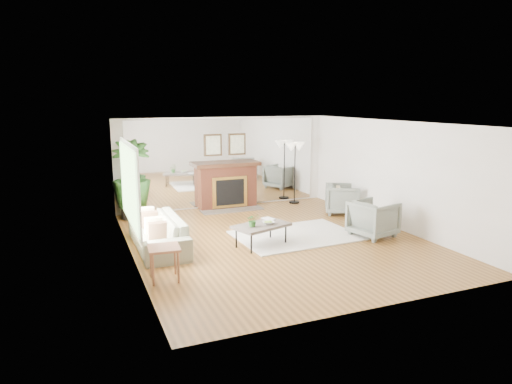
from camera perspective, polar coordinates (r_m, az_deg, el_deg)
name	(u,v)px	position (r m, az deg, el deg)	size (l,w,h in m)	color
ground	(277,240)	(9.86, 2.58, -6.04)	(7.00, 7.00, 0.00)	brown
wall_left	(130,194)	(8.75, -15.42, -0.24)	(0.02, 7.00, 2.50)	white
wall_right	(393,174)	(11.13, 16.78, 2.12)	(0.02, 7.00, 2.50)	white
wall_back	(225,162)	(12.77, -3.94, 3.72)	(6.00, 0.02, 2.50)	white
mirror_panel	(225,162)	(12.75, -3.91, 3.71)	(5.40, 0.04, 2.40)	silver
window_panel	(129,185)	(9.13, -15.57, 0.86)	(0.04, 2.40, 1.50)	#B2E09E
fireplace	(228,185)	(12.65, -3.57, 0.94)	(1.85, 0.83, 2.05)	brown
area_rug	(296,235)	(10.18, 5.08, -5.43)	(2.60, 1.86, 0.03)	silver
coffee_table	(261,226)	(9.37, 0.67, -4.30)	(1.29, 0.99, 0.45)	#554D43
sofa	(158,233)	(9.45, -12.18, -4.99)	(2.25, 0.88, 0.66)	gray
armchair_back	(342,199)	(12.25, 10.74, -0.86)	(0.84, 0.86, 0.78)	gray
armchair_front	(373,219)	(10.36, 14.45, -3.23)	(0.86, 0.88, 0.80)	gray
side_table	(164,252)	(7.76, -11.43, -7.38)	(0.55, 0.55, 0.58)	#9C603E
potted_ficus	(131,177)	(11.86, -15.33, 1.81)	(0.97, 0.97, 1.98)	black
floor_lamp	(295,151)	(13.14, 4.91, 5.07)	(0.58, 0.32, 1.77)	black
tabletop_plant	(253,220)	(9.17, -0.40, -3.53)	(0.25, 0.21, 0.27)	#376625
fruit_bowl	(268,223)	(9.38, 1.52, -3.86)	(0.25, 0.25, 0.06)	#9C603E
book	(265,220)	(9.70, 1.09, -3.47)	(0.20, 0.27, 0.02)	#9C603E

